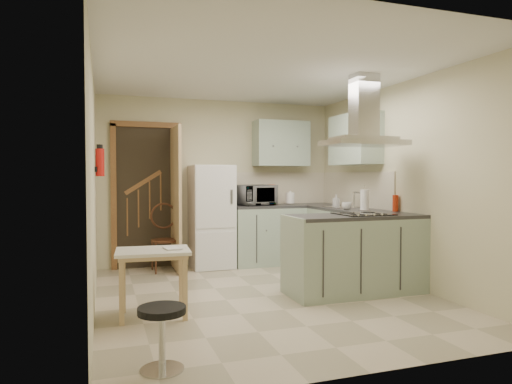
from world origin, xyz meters
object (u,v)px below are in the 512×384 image
object	(u,v)px
fridge	(211,216)
stool	(162,338)
bentwood_chair	(165,241)
drop_leaf_table	(153,283)
microwave	(256,195)
peninsula	(355,254)
extractor_hood	(364,143)

from	to	relation	value
fridge	stool	size ratio (longest dim) A/B	3.36
fridge	bentwood_chair	bearing A→B (deg)	-173.42
fridge	drop_leaf_table	size ratio (longest dim) A/B	2.19
stool	microwave	bearing A→B (deg)	61.66
stool	fridge	bearing A→B (deg)	71.44
fridge	peninsula	distance (m)	2.35
peninsula	stool	size ratio (longest dim) A/B	3.47
peninsula	drop_leaf_table	world-z (taller)	peninsula
peninsula	bentwood_chair	size ratio (longest dim) A/B	1.79
fridge	extractor_hood	xyz separation A→B (m)	(1.32, -1.98, 0.97)
fridge	stool	world-z (taller)	fridge
fridge	bentwood_chair	size ratio (longest dim) A/B	1.73
fridge	bentwood_chair	xyz separation A→B (m)	(-0.69, -0.08, -0.32)
drop_leaf_table	microwave	size ratio (longest dim) A/B	1.23
bentwood_chair	microwave	size ratio (longest dim) A/B	1.56
fridge	drop_leaf_table	distance (m)	2.43
extractor_hood	microwave	bearing A→B (deg)	107.43
extractor_hood	stool	world-z (taller)	extractor_hood
fridge	peninsula	xyz separation A→B (m)	(1.22, -1.98, -0.30)
bentwood_chair	stool	xyz separation A→B (m)	(-0.45, -3.31, -0.21)
extractor_hood	fridge	bearing A→B (deg)	123.79
microwave	stool	bearing A→B (deg)	-131.20
fridge	stool	xyz separation A→B (m)	(-1.14, -3.39, -0.53)
drop_leaf_table	fridge	bearing A→B (deg)	67.73
bentwood_chair	microwave	bearing A→B (deg)	0.95
drop_leaf_table	microwave	xyz separation A→B (m)	(1.77, 2.15, 0.73)
extractor_hood	bentwood_chair	world-z (taller)	extractor_hood
bentwood_chair	peninsula	bearing A→B (deg)	-47.78
stool	microwave	world-z (taller)	microwave
extractor_hood	stool	distance (m)	3.21
fridge	bentwood_chair	world-z (taller)	fridge
fridge	stool	distance (m)	3.61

